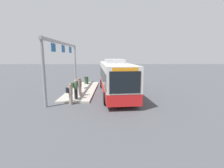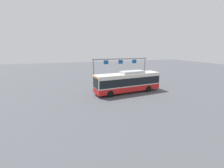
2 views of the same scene
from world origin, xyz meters
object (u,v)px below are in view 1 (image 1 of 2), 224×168
bus_main (115,76)px  person_boarding (75,89)px  person_waiting_near (70,94)px  trash_bin (86,80)px  person_waiting_mid (80,86)px

bus_main → person_boarding: 4.34m
person_boarding → person_waiting_near: size_ratio=1.00×
person_boarding → trash_bin: person_boarding is taller
person_boarding → trash_bin: 7.80m
bus_main → person_boarding: size_ratio=6.68×
person_boarding → trash_bin: size_ratio=1.86×
bus_main → trash_bin: size_ratio=12.40×
person_waiting_near → bus_main: bearing=17.9°
person_waiting_near → trash_bin: 8.93m
bus_main → person_waiting_near: 5.25m
person_boarding → person_waiting_mid: 1.09m
bus_main → trash_bin: bus_main is taller
bus_main → person_waiting_near: bearing=-49.8°
bus_main → person_waiting_mid: size_ratio=6.68×
person_boarding → person_waiting_mid: same height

